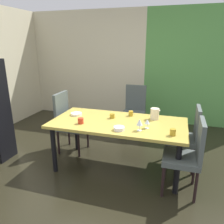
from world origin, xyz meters
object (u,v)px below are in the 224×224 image
object	(u,v)px
dining_table	(118,127)
wine_glass_near_shelf	(147,122)
cup_north	(173,132)
cup_center	(112,116)
chair_right_near	(189,153)
pitcher_front	(155,114)
cup_rear	(81,121)
chair_head_far	(134,108)
chair_left_far	(68,120)
cup_corner	(131,113)
wine_glass_west	(140,122)
serving_bowl_right	(119,128)
chair_right_far	(187,135)
serving_bowl_south	(76,114)

from	to	relation	value
dining_table	wine_glass_near_shelf	bearing A→B (deg)	-17.27
cup_north	cup_center	xyz separation A→B (m)	(-0.90, 0.40, -0.01)
wine_glass_near_shelf	cup_center	size ratio (longest dim) A/B	1.67
chair_right_near	pitcher_front	xyz separation A→B (m)	(-0.49, 0.57, 0.29)
cup_rear	chair_right_near	bearing A→B (deg)	-2.82
chair_head_far	chair_left_far	world-z (taller)	chair_left_far
wine_glass_near_shelf	cup_corner	distance (m)	0.55
cup_center	pitcher_front	world-z (taller)	pitcher_front
chair_head_far	wine_glass_west	xyz separation A→B (m)	(0.39, -1.62, 0.30)
chair_head_far	chair_right_near	xyz separation A→B (m)	(1.01, -1.67, -0.01)
wine_glass_west	cup_north	world-z (taller)	wine_glass_west
serving_bowl_right	pitcher_front	bearing A→B (deg)	55.52
chair_left_far	serving_bowl_right	bearing A→B (deg)	60.41
dining_table	chair_right_far	bearing A→B (deg)	17.27
cup_center	pitcher_front	xyz separation A→B (m)	(0.62, 0.14, 0.05)
serving_bowl_right	cup_north	world-z (taller)	cup_north
chair_right_near	cup_center	bearing A→B (deg)	68.95
pitcher_front	dining_table	bearing A→B (deg)	-151.69
wine_glass_west	cup_rear	bearing A→B (deg)	178.95
wine_glass_west	cup_rear	size ratio (longest dim) A/B	1.96
cup_north	serving_bowl_right	bearing A→B (deg)	-177.80
chair_right_near	serving_bowl_right	bearing A→B (deg)	90.35
chair_right_near	serving_bowl_south	world-z (taller)	chair_right_near
cup_rear	dining_table	bearing A→B (deg)	25.53
chair_right_far	cup_center	distance (m)	1.14
chair_head_far	cup_north	world-z (taller)	chair_head_far
cup_center	chair_right_near	bearing A→B (deg)	-21.05
dining_table	cup_north	size ratio (longest dim) A/B	22.39
wine_glass_west	cup_north	size ratio (longest dim) A/B	1.85
wine_glass_west	cup_rear	xyz separation A→B (m)	(-0.84, 0.02, -0.07)
wine_glass_west	cup_corner	bearing A→B (deg)	112.78
serving_bowl_right	cup_north	xyz separation A→B (m)	(0.68, 0.03, 0.02)
serving_bowl_south	cup_corner	world-z (taller)	cup_corner
wine_glass_west	serving_bowl_right	distance (m)	0.28
wine_glass_west	cup_rear	distance (m)	0.84
cup_rear	pitcher_front	bearing A→B (deg)	26.94
chair_right_near	cup_north	xyz separation A→B (m)	(-0.21, 0.02, 0.25)
chair_left_far	chair_right_near	world-z (taller)	chair_left_far
chair_right_far	cup_corner	distance (m)	0.89
cup_center	cup_corner	world-z (taller)	cup_corner
wine_glass_west	cup_north	distance (m)	0.43
cup_corner	serving_bowl_right	bearing A→B (deg)	-92.00
chair_head_far	serving_bowl_right	distance (m)	1.70
serving_bowl_south	cup_north	bearing A→B (deg)	-14.34
chair_right_near	cup_rear	xyz separation A→B (m)	(-1.46, 0.07, 0.24)
chair_head_far	cup_north	size ratio (longest dim) A/B	11.78
serving_bowl_south	serving_bowl_right	distance (m)	0.90
wine_glass_near_shelf	cup_north	xyz separation A→B (m)	(0.34, -0.15, -0.05)
dining_table	chair_left_far	xyz separation A→B (m)	(-0.98, 0.30, -0.10)
chair_head_far	cup_center	size ratio (longest dim) A/B	13.46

